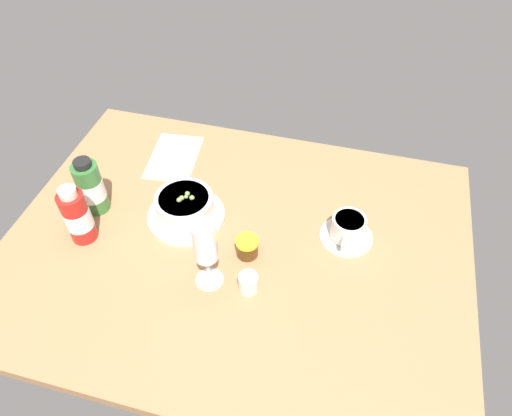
# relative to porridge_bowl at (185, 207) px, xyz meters

# --- Properties ---
(ground_plane) EXTENTS (1.10, 0.84, 0.03)m
(ground_plane) POSITION_rel_porridge_bowl_xyz_m (-0.14, 0.05, -0.05)
(ground_plane) COLOR #A8754C
(porridge_bowl) EXTENTS (0.19, 0.19, 0.08)m
(porridge_bowl) POSITION_rel_porridge_bowl_xyz_m (0.00, 0.00, 0.00)
(porridge_bowl) COLOR silver
(porridge_bowl) RESTS_ON ground_plane
(cutlery_setting) EXTENTS (0.15, 0.21, 0.01)m
(cutlery_setting) POSITION_rel_porridge_bowl_xyz_m (0.12, -0.20, -0.03)
(cutlery_setting) COLOR silver
(cutlery_setting) RESTS_ON ground_plane
(coffee_cup) EXTENTS (0.13, 0.13, 0.06)m
(coffee_cup) POSITION_rel_porridge_bowl_xyz_m (-0.40, -0.04, -0.01)
(coffee_cup) COLOR silver
(coffee_cup) RESTS_ON ground_plane
(creamer_jug) EXTENTS (0.04, 0.05, 0.05)m
(creamer_jug) POSITION_rel_porridge_bowl_xyz_m (-0.21, 0.16, -0.01)
(creamer_jug) COLOR silver
(creamer_jug) RESTS_ON ground_plane
(wine_glass) EXTENTS (0.06, 0.06, 0.19)m
(wine_glass) POSITION_rel_porridge_bowl_xyz_m (-0.12, 0.16, 0.09)
(wine_glass) COLOR white
(wine_glass) RESTS_ON ground_plane
(jam_jar) EXTENTS (0.05, 0.05, 0.05)m
(jam_jar) POSITION_rel_porridge_bowl_xyz_m (-0.18, 0.07, -0.01)
(jam_jar) COLOR #4B2F12
(jam_jar) RESTS_ON ground_plane
(sauce_bottle_green) EXTENTS (0.06, 0.06, 0.16)m
(sauce_bottle_green) POSITION_rel_porridge_bowl_xyz_m (0.23, 0.03, 0.04)
(sauce_bottle_green) COLOR #337233
(sauce_bottle_green) RESTS_ON ground_plane
(sauce_bottle_red) EXTENTS (0.06, 0.06, 0.16)m
(sauce_bottle_red) POSITION_rel_porridge_bowl_xyz_m (0.22, 0.12, 0.04)
(sauce_bottle_red) COLOR #B21E19
(sauce_bottle_red) RESTS_ON ground_plane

